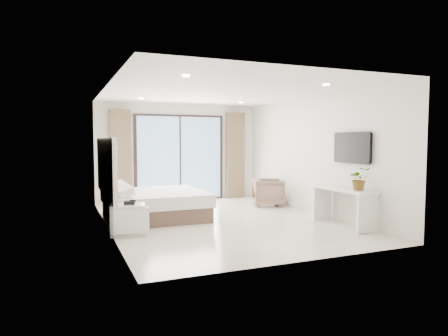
{
  "coord_description": "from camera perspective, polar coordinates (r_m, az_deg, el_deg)",
  "views": [
    {
      "loc": [
        -3.12,
        -7.75,
        1.7
      ],
      "look_at": [
        0.24,
        0.4,
        1.08
      ],
      "focal_mm": 32.0,
      "sensor_mm": 36.0,
      "label": 1
    }
  ],
  "objects": [
    {
      "name": "bed",
      "position": [
        8.82,
        -9.98,
        -5.14
      ],
      "size": [
        2.1,
        2.0,
        0.72
      ],
      "color": "brown",
      "rests_on": "ground"
    },
    {
      "name": "console_desk",
      "position": [
        8.25,
        16.66,
        -4.13
      ],
      "size": [
        0.47,
        1.51,
        0.77
      ],
      "color": "white",
      "rests_on": "ground"
    },
    {
      "name": "nightstand",
      "position": [
        7.43,
        -13.57,
        -7.16
      ],
      "size": [
        0.67,
        0.58,
        0.55
      ],
      "rotation": [
        0.0,
        0.0,
        -0.15
      ],
      "color": "white",
      "rests_on": "ground"
    },
    {
      "name": "room_shell",
      "position": [
        9.04,
        -3.55,
        3.25
      ],
      "size": [
        4.62,
        6.22,
        2.72
      ],
      "color": "silver",
      "rests_on": "ground"
    },
    {
      "name": "plant",
      "position": [
        7.86,
        18.77,
        -1.79
      ],
      "size": [
        0.52,
        0.55,
        0.33
      ],
      "primitive_type": "imported",
      "rotation": [
        0.0,
        0.0,
        -0.44
      ],
      "color": "#33662D",
      "rests_on": "console_desk"
    },
    {
      "name": "armchair",
      "position": [
        10.41,
        6.32,
        -3.27
      ],
      "size": [
        0.9,
        0.93,
        0.77
      ],
      "primitive_type": "imported",
      "rotation": [
        0.0,
        0.0,
        1.25
      ],
      "color": "#7F6353",
      "rests_on": "ground"
    },
    {
      "name": "phone",
      "position": [
        7.33,
        -13.31,
        -4.86
      ],
      "size": [
        0.23,
        0.2,
        0.06
      ],
      "primitive_type": "cube",
      "rotation": [
        0.0,
        0.0,
        -0.32
      ],
      "color": "black",
      "rests_on": "nightstand"
    },
    {
      "name": "ground",
      "position": [
        8.52,
        -0.46,
        -7.5
      ],
      "size": [
        6.2,
        6.2,
        0.0
      ],
      "primitive_type": "plane",
      "color": "beige",
      "rests_on": "ground"
    }
  ]
}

